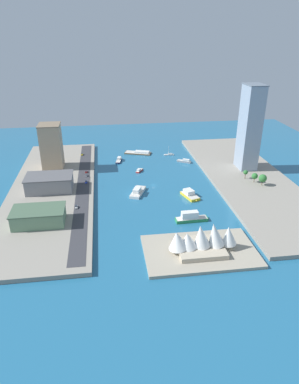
{
  "coord_description": "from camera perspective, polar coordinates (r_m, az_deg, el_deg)",
  "views": [
    {
      "loc": [
        41.79,
        278.77,
        126.42
      ],
      "look_at": [
        7.1,
        25.52,
        5.61
      ],
      "focal_mm": 32.51,
      "sensor_mm": 36.0,
      "label": 1
    }
  ],
  "objects": [
    {
      "name": "ground_plane",
      "position": [
        308.94,
        0.66,
        1.14
      ],
      "size": [
        440.0,
        440.0,
        0.0
      ],
      "primitive_type": "plane",
      "color": "#23668E"
    },
    {
      "name": "quay_west",
      "position": [
        331.75,
        15.82,
        2.18
      ],
      "size": [
        70.0,
        240.0,
        3.03
      ],
      "primitive_type": "cube",
      "color": "gray",
      "rests_on": "ground_plane"
    },
    {
      "name": "quay_east",
      "position": [
        308.89,
        -15.63,
        0.45
      ],
      "size": [
        70.0,
        240.0,
        3.03
      ],
      "primitive_type": "cube",
      "color": "gray",
      "rests_on": "ground_plane"
    },
    {
      "name": "peninsula_point",
      "position": [
        221.02,
        8.27,
        -9.58
      ],
      "size": [
        69.49,
        42.88,
        2.0
      ],
      "primitive_type": "cube",
      "color": "#A89E89",
      "rests_on": "ground_plane"
    },
    {
      "name": "road_strip",
      "position": [
        305.47,
        -10.84,
        1.01
      ],
      "size": [
        10.74,
        228.0,
        0.15
      ],
      "primitive_type": "cube",
      "color": "#38383D",
      "rests_on": "quay_east"
    },
    {
      "name": "patrol_launch_navy",
      "position": [
        366.41,
        -5.04,
        5.24
      ],
      "size": [
        7.8,
        16.8,
        3.85
      ],
      "color": "#1E284C",
      "rests_on": "ground_plane"
    },
    {
      "name": "ferry_white_commuter",
      "position": [
        292.15,
        -1.96,
        0.08
      ],
      "size": [
        16.22,
        24.6,
        6.01
      ],
      "color": "silver",
      "rests_on": "ground_plane"
    },
    {
      "name": "yacht_sleek_gray",
      "position": [
        363.77,
        5.74,
        5.08
      ],
      "size": [
        15.16,
        10.27,
        3.75
      ],
      "color": "#999EA3",
      "rests_on": "ground_plane"
    },
    {
      "name": "ferry_green_doubledeck",
      "position": [
        252.68,
        6.82,
        -4.15
      ],
      "size": [
        25.12,
        7.1,
        7.64
      ],
      "color": "#2D8C4C",
      "rests_on": "ground_plane"
    },
    {
      "name": "tugboat_red",
      "position": [
        338.49,
        -1.68,
        3.57
      ],
      "size": [
        8.1,
        11.07,
        3.15
      ],
      "color": "red",
      "rests_on": "ground_plane"
    },
    {
      "name": "barge_flat_brown",
      "position": [
        388.44,
        -1.7,
        6.48
      ],
      "size": [
        30.33,
        18.56,
        3.1
      ],
      "color": "brown",
      "rests_on": "ground_plane"
    },
    {
      "name": "ferry_yellow_fast",
      "position": [
        288.29,
        6.61,
        -0.41
      ],
      "size": [
        13.53,
        20.52,
        5.78
      ],
      "color": "yellow",
      "rests_on": "ground_plane"
    },
    {
      "name": "sailboat_small_white",
      "position": [
        383.69,
        3.24,
        6.16
      ],
      "size": [
        11.68,
        2.82,
        11.13
      ],
      "color": "white",
      "rests_on": "ground_plane"
    },
    {
      "name": "apartment_midrise_tan",
      "position": [
        347.94,
        -15.8,
        7.26
      ],
      "size": [
        20.14,
        21.39,
        42.46
      ],
      "color": "tan",
      "rests_on": "quay_east"
    },
    {
      "name": "warehouse_low_gray",
      "position": [
        301.89,
        -16.07,
        1.47
      ],
      "size": [
        38.74,
        24.67,
        12.91
      ],
      "color": "gray",
      "rests_on": "quay_east"
    },
    {
      "name": "terminal_long_green",
      "position": [
        252.86,
        -17.7,
        -3.8
      ],
      "size": [
        36.23,
        22.07,
        10.99
      ],
      "color": "slate",
      "rests_on": "quay_east"
    },
    {
      "name": "tower_tall_glass",
      "position": [
        341.69,
        16.13,
        10.09
      ],
      "size": [
        16.25,
        22.53,
        78.76
      ],
      "color": "#8C9EB2",
      "rests_on": "quay_west"
    },
    {
      "name": "hatchback_blue",
      "position": [
        310.8,
        -10.36,
        1.67
      ],
      "size": [
        1.91,
        5.09,
        1.73
      ],
      "color": "black",
      "rests_on": "road_strip"
    },
    {
      "name": "pickup_red",
      "position": [
        333.27,
        -10.34,
        3.31
      ],
      "size": [
        1.94,
        4.47,
        1.55
      ],
      "color": "black",
      "rests_on": "road_strip"
    },
    {
      "name": "sedan_silver",
      "position": [
        324.5,
        -10.34,
        2.7
      ],
      "size": [
        2.03,
        4.59,
        1.63
      ],
      "color": "black",
      "rests_on": "road_strip"
    },
    {
      "name": "van_white",
      "position": [
        268.81,
        -11.92,
        -2.39
      ],
      "size": [
        1.95,
        4.73,
        1.71
      ],
      "color": "black",
      "rests_on": "road_strip"
    },
    {
      "name": "taxi_yellow_cab",
      "position": [
        381.59,
        -11.01,
        6.11
      ],
      "size": [
        2.05,
        4.95,
        1.68
      ],
      "color": "black",
      "rests_on": "road_strip"
    },
    {
      "name": "traffic_light_waterfront",
      "position": [
        306.88,
        -9.7,
        2.09
      ],
      "size": [
        0.36,
        0.36,
        6.5
      ],
      "color": "black",
      "rests_on": "quay_east"
    },
    {
      "name": "opera_landmark",
      "position": [
        216.29,
        8.39,
        -7.74
      ],
      "size": [
        44.26,
        24.82,
        19.08
      ],
      "color": "#BCAD93",
      "rests_on": "peninsula_point"
    },
    {
      "name": "park_tree_cluster",
      "position": [
        316.66,
        17.41,
        2.38
      ],
      "size": [
        14.21,
        21.91,
        10.02
      ],
      "color": "brown",
      "rests_on": "quay_west"
    }
  ]
}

